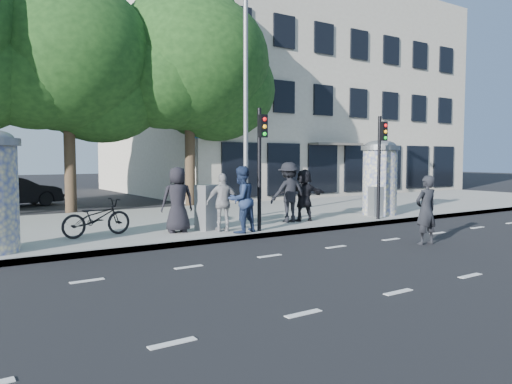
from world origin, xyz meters
TOP-DOWN VIEW (x-y plane):
  - ground at (0.00, 0.00)m, footprint 120.00×120.00m
  - sidewalk at (0.00, 7.50)m, footprint 40.00×8.00m
  - curb at (0.00, 3.55)m, footprint 40.00×0.10m
  - lane_dash_near at (0.00, -2.20)m, footprint 32.00×0.12m
  - lane_dash_far at (0.00, 1.40)m, footprint 32.00×0.12m
  - ad_column_right at (5.20, 4.70)m, footprint 1.36×1.36m
  - traffic_pole_near at (-0.60, 3.79)m, footprint 0.22×0.31m
  - traffic_pole_far at (4.20, 3.79)m, footprint 0.22×0.31m
  - street_lamp at (0.80, 6.63)m, footprint 0.25×0.93m
  - tree_near_left at (-3.50, 12.70)m, footprint 6.80×6.80m
  - tree_center at (1.50, 12.30)m, footprint 7.00×7.00m
  - building at (12.00, 19.99)m, footprint 20.30×15.85m
  - ped_a at (-2.61, 4.85)m, footprint 0.97×0.73m
  - ped_c at (-1.20, 3.85)m, footprint 1.02×0.88m
  - ped_d at (1.26, 4.90)m, footprint 1.33×0.91m
  - ped_e at (-1.48, 4.34)m, footprint 1.06×0.79m
  - ped_f at (1.81, 4.82)m, footprint 1.65×0.97m
  - man_road at (2.15, 0.43)m, footprint 0.68×0.49m
  - bicycle at (-4.64, 5.42)m, footprint 0.89×1.91m
  - cabinet_left at (-1.69, 4.85)m, footprint 0.72×0.62m
  - cabinet_right at (4.74, 4.41)m, footprint 0.55×0.44m
  - car_mid at (-4.97, 16.83)m, footprint 2.35×4.30m

SIDE VIEW (x-z plane):
  - ground at x=0.00m, z-range 0.00..0.00m
  - lane_dash_near at x=0.00m, z-range 0.00..0.01m
  - lane_dash_far at x=0.00m, z-range 0.00..0.01m
  - sidewalk at x=0.00m, z-range 0.00..0.15m
  - curb at x=0.00m, z-range -0.01..0.15m
  - bicycle at x=-4.64m, z-range 0.15..1.12m
  - cabinet_right at x=4.74m, z-range 0.15..1.19m
  - car_mid at x=-4.97m, z-range 0.00..1.34m
  - cabinet_left at x=-1.69m, z-range 0.15..1.43m
  - man_road at x=2.15m, z-range 0.00..1.75m
  - ped_e at x=-1.48m, z-range 0.15..1.76m
  - ped_f at x=1.81m, z-range 0.15..1.82m
  - ped_a at x=-2.61m, z-range 0.15..1.95m
  - ped_c at x=-1.20m, z-range 0.15..1.96m
  - ped_d at x=1.26m, z-range 0.15..2.05m
  - ad_column_right at x=5.20m, z-range 0.21..2.86m
  - traffic_pole_near at x=-0.60m, z-range 0.53..3.93m
  - traffic_pole_far at x=4.20m, z-range 0.53..3.93m
  - street_lamp at x=0.80m, z-range 0.79..8.79m
  - building at x=12.00m, z-range -0.01..11.99m
  - tree_near_left at x=-3.50m, z-range 1.58..10.55m
  - tree_center at x=1.50m, z-range 1.66..10.96m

